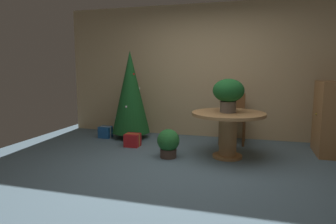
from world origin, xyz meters
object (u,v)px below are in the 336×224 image
round_dining_table (228,126)px  gift_box_blue (105,132)px  wooden_chair_far (233,115)px  potted_plant (168,142)px  gift_box_red (133,140)px  wooden_cabinet (334,118)px  flower_vase (228,92)px  holiday_tree (131,92)px

round_dining_table → gift_box_blue: round_dining_table is taller
wooden_chair_far → gift_box_blue: (-2.44, -0.33, -0.40)m
wooden_chair_far → round_dining_table: bearing=-90.0°
wooden_chair_far → potted_plant: size_ratio=2.05×
gift_box_red → wooden_cabinet: bearing=7.7°
round_dining_table → wooden_cabinet: wooden_cabinet is taller
flower_vase → holiday_tree: 2.10m
holiday_tree → gift_box_blue: (-0.50, -0.12, -0.80)m
gift_box_blue → gift_box_red: size_ratio=0.92×
gift_box_blue → wooden_cabinet: (4.03, -0.04, 0.47)m
potted_plant → flower_vase: bearing=15.9°
holiday_tree → potted_plant: bearing=-44.6°
flower_vase → wooden_chair_far: bearing=89.5°
holiday_tree → wooden_cabinet: 3.55m
gift_box_blue → holiday_tree: bearing=13.8°
round_dining_table → potted_plant: bearing=-164.0°
flower_vase → wooden_cabinet: size_ratio=0.44×
wooden_chair_far → holiday_tree: bearing=-173.8°
holiday_tree → gift_box_red: (0.28, -0.60, -0.79)m
round_dining_table → potted_plant: round_dining_table is taller
wooden_cabinet → flower_vase: bearing=-158.0°
gift_box_blue → wooden_cabinet: wooden_cabinet is taller
wooden_cabinet → potted_plant: bearing=-160.1°
holiday_tree → round_dining_table: bearing=-22.4°
round_dining_table → gift_box_red: round_dining_table is taller
round_dining_table → flower_vase: 0.51m
wooden_chair_far → holiday_tree: 1.99m
gift_box_red → wooden_cabinet: size_ratio=0.22×
wooden_chair_far → gift_box_blue: wooden_chair_far is taller
flower_vase → wooden_cabinet: flower_vase is taller
round_dining_table → gift_box_blue: bearing=164.5°
gift_box_red → holiday_tree: bearing=115.1°
wooden_chair_far → gift_box_blue: size_ratio=3.83×
flower_vase → gift_box_blue: 2.68m
gift_box_blue → wooden_chair_far: bearing=7.8°
wooden_chair_far → gift_box_red: size_ratio=3.52×
holiday_tree → flower_vase: bearing=-22.6°
round_dining_table → gift_box_red: (-1.66, 0.20, -0.38)m
gift_box_blue → gift_box_red: (0.78, -0.47, 0.00)m
holiday_tree → gift_box_blue: 0.95m
round_dining_table → wooden_cabinet: bearing=22.0°
round_dining_table → holiday_tree: holiday_tree is taller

